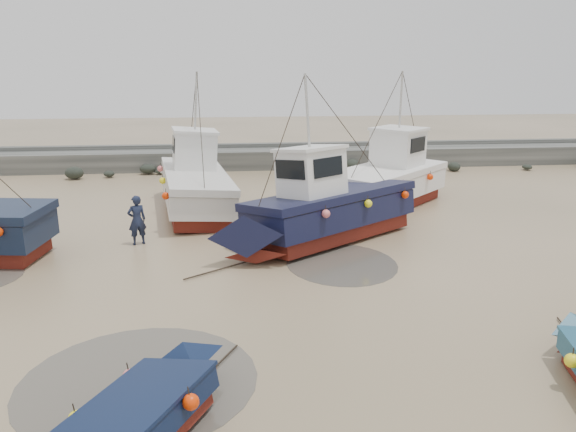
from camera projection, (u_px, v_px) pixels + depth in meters
name	position (u px, v px, depth m)	size (l,w,h in m)	color
ground	(238.00, 308.00, 15.50)	(120.00, 120.00, 0.00)	tan
seawall	(231.00, 159.00, 36.45)	(60.00, 4.92, 1.50)	slate
puddle_a	(139.00, 381.00, 11.94)	(5.07, 5.07, 0.01)	#514C43
puddle_b	(341.00, 263.00, 19.02)	(3.76, 3.76, 0.01)	#514C43
puddle_d	(308.00, 220.00, 24.38)	(5.27, 5.27, 0.01)	#514C43
dinghy_1	(138.00, 417.00, 9.82)	(3.68, 5.82, 1.43)	maroon
cabin_boat_1	(192.00, 181.00, 26.05)	(3.98, 11.26, 6.22)	maroon
cabin_boat_2	(322.00, 208.00, 20.97)	(9.12, 6.98, 6.22)	maroon
cabin_boat_3	(393.00, 176.00, 26.93)	(8.18, 8.12, 6.22)	maroon
person	(139.00, 244.00, 21.08)	(0.68, 0.45, 1.88)	#171E35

